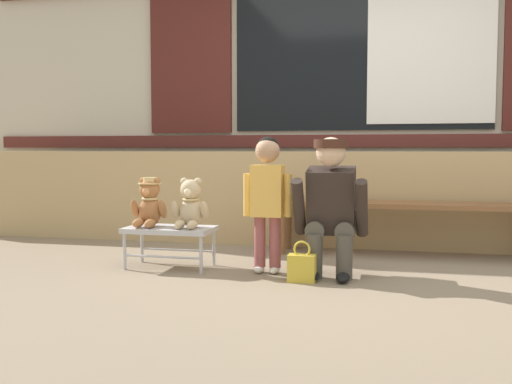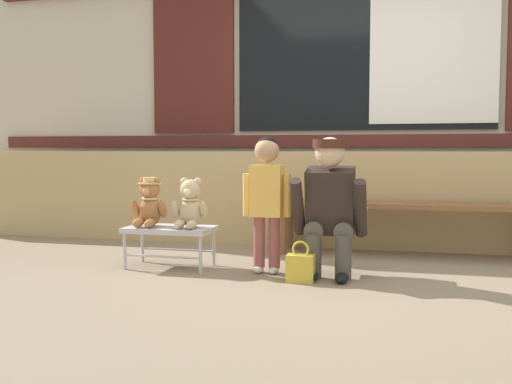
# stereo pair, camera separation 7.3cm
# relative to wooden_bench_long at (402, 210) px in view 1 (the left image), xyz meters

# --- Properties ---
(ground_plane) EXTENTS (60.00, 60.00, 0.00)m
(ground_plane) POSITION_rel_wooden_bench_long_xyz_m (-0.39, -1.06, -0.37)
(ground_plane) COLOR #84725B
(brick_low_wall) EXTENTS (8.19, 0.25, 0.85)m
(brick_low_wall) POSITION_rel_wooden_bench_long_xyz_m (-0.39, 0.37, 0.05)
(brick_low_wall) COLOR tan
(brick_low_wall) RESTS_ON ground
(shop_facade) EXTENTS (8.35, 0.26, 3.42)m
(shop_facade) POSITION_rel_wooden_bench_long_xyz_m (-0.39, 0.88, 1.35)
(shop_facade) COLOR beige
(shop_facade) RESTS_ON ground
(wooden_bench_long) EXTENTS (2.10, 0.40, 0.44)m
(wooden_bench_long) POSITION_rel_wooden_bench_long_xyz_m (0.00, 0.00, 0.00)
(wooden_bench_long) COLOR brown
(wooden_bench_long) RESTS_ON ground
(small_display_bench) EXTENTS (0.64, 0.36, 0.30)m
(small_display_bench) POSITION_rel_wooden_bench_long_xyz_m (-1.66, -0.89, -0.11)
(small_display_bench) COLOR #BCBCC1
(small_display_bench) RESTS_ON ground
(teddy_bear_with_hat) EXTENTS (0.28, 0.27, 0.36)m
(teddy_bear_with_hat) POSITION_rel_wooden_bench_long_xyz_m (-1.82, -0.88, 0.10)
(teddy_bear_with_hat) COLOR #A86B3D
(teddy_bear_with_hat) RESTS_ON small_display_bench
(teddy_bear_plain) EXTENTS (0.28, 0.26, 0.36)m
(teddy_bear_plain) POSITION_rel_wooden_bench_long_xyz_m (-1.50, -0.89, 0.09)
(teddy_bear_plain) COLOR #CCB289
(teddy_bear_plain) RESTS_ON small_display_bench
(child_standing) EXTENTS (0.35, 0.18, 0.96)m
(child_standing) POSITION_rel_wooden_bench_long_xyz_m (-0.92, -0.91, 0.22)
(child_standing) COLOR #994C4C
(child_standing) RESTS_ON ground
(adult_crouching) EXTENTS (0.50, 0.49, 0.95)m
(adult_crouching) POSITION_rel_wooden_bench_long_xyz_m (-0.47, -0.92, 0.11)
(adult_crouching) COLOR #4C473D
(adult_crouching) RESTS_ON ground
(handbag_on_ground) EXTENTS (0.18, 0.11, 0.27)m
(handbag_on_ground) POSITION_rel_wooden_bench_long_xyz_m (-0.64, -1.13, -0.28)
(handbag_on_ground) COLOR gold
(handbag_on_ground) RESTS_ON ground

